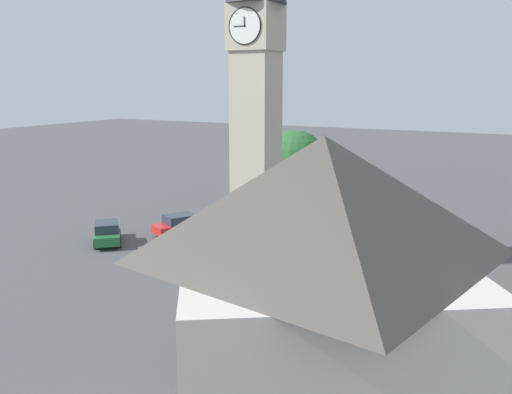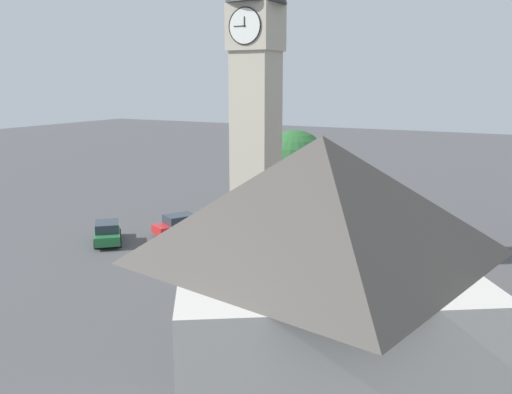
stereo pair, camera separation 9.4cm
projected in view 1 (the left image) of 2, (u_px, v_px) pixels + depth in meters
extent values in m
plane|color=#4C4C4F|center=(256.00, 266.00, 33.84)|extent=(200.00, 200.00, 0.00)
cube|color=#A59C89|center=(256.00, 261.00, 33.77)|extent=(2.87, 2.87, 0.60)
cube|color=#B7AD99|center=(256.00, 158.00, 32.45)|extent=(2.30, 2.30, 12.19)
cube|color=#B7AD99|center=(256.00, 28.00, 30.94)|extent=(2.57, 2.57, 2.53)
cylinder|color=white|center=(245.00, 26.00, 29.80)|extent=(1.93, 0.04, 1.93)
torus|color=black|center=(245.00, 26.00, 29.79)|extent=(1.99, 0.06, 1.99)
cube|color=black|center=(244.00, 22.00, 29.72)|extent=(0.05, 0.02, 0.54)
cube|color=black|center=(240.00, 26.00, 29.90)|extent=(0.73, 0.02, 0.04)
cylinder|color=white|center=(267.00, 30.00, 32.07)|extent=(1.93, 0.04, 1.93)
torus|color=black|center=(267.00, 30.00, 32.08)|extent=(1.99, 0.06, 1.99)
cube|color=#236B38|center=(271.00, 315.00, 25.36)|extent=(4.26, 3.90, 0.64)
cube|color=#28333D|center=(274.00, 302.00, 25.26)|extent=(2.61, 2.53, 0.64)
cylinder|color=black|center=(248.00, 330.00, 24.42)|extent=(0.64, 0.57, 0.64)
cylinder|color=black|center=(242.00, 315.00, 25.96)|extent=(0.64, 0.57, 0.64)
cylinder|color=black|center=(301.00, 325.00, 24.88)|extent=(0.64, 0.57, 0.64)
cylinder|color=black|center=(292.00, 311.00, 26.42)|extent=(0.64, 0.57, 0.64)
cube|color=black|center=(227.00, 323.00, 25.03)|extent=(1.14, 1.37, 0.16)
cube|color=red|center=(414.00, 269.00, 31.50)|extent=(4.44, 3.16, 0.64)
cube|color=#28333D|center=(417.00, 260.00, 31.26)|extent=(2.54, 2.25, 0.64)
cylinder|color=black|center=(387.00, 271.00, 31.99)|extent=(0.68, 0.45, 0.64)
cylinder|color=black|center=(404.00, 265.00, 32.98)|extent=(0.68, 0.45, 0.64)
cylinder|color=black|center=(424.00, 283.00, 30.13)|extent=(0.68, 0.45, 0.64)
cylinder|color=black|center=(440.00, 276.00, 31.12)|extent=(0.68, 0.45, 0.64)
cube|color=black|center=(385.00, 264.00, 33.08)|extent=(0.76, 1.58, 0.16)
cube|color=gold|center=(416.00, 307.00, 26.24)|extent=(4.43, 3.37, 0.64)
cube|color=#28333D|center=(420.00, 295.00, 26.11)|extent=(2.58, 2.34, 0.64)
cylinder|color=black|center=(394.00, 319.00, 25.53)|extent=(0.67, 0.49, 0.64)
cylinder|color=black|center=(387.00, 305.00, 27.10)|extent=(0.67, 0.49, 0.64)
cylinder|color=black|center=(447.00, 320.00, 25.49)|extent=(0.67, 0.49, 0.64)
cylinder|color=black|center=(437.00, 306.00, 27.06)|extent=(0.67, 0.49, 0.64)
cube|color=black|center=(374.00, 311.00, 26.32)|extent=(0.86, 1.54, 0.16)
cube|color=red|center=(181.00, 227.00, 40.64)|extent=(3.41, 4.42, 0.64)
cube|color=#28333D|center=(179.00, 219.00, 40.43)|extent=(2.36, 2.59, 0.64)
cylinder|color=black|center=(191.00, 226.00, 42.02)|extent=(0.49, 0.67, 0.64)
cylinder|color=black|center=(201.00, 230.00, 40.72)|extent=(0.49, 0.67, 0.64)
cylinder|color=black|center=(162.00, 231.00, 40.66)|extent=(0.49, 0.67, 0.64)
cylinder|color=black|center=(171.00, 235.00, 39.37)|extent=(0.49, 0.67, 0.64)
cube|color=black|center=(206.00, 226.00, 41.80)|extent=(1.53, 0.88, 0.16)
cube|color=#236B38|center=(107.00, 235.00, 38.57)|extent=(4.02, 4.17, 0.64)
cube|color=#28333D|center=(107.00, 227.00, 38.30)|extent=(2.57, 2.60, 0.64)
cylinder|color=black|center=(96.00, 235.00, 39.59)|extent=(0.59, 0.62, 0.64)
cylinder|color=black|center=(119.00, 233.00, 39.98)|extent=(0.59, 0.62, 0.64)
cylinder|color=black|center=(95.00, 244.00, 37.26)|extent=(0.59, 0.62, 0.64)
cylinder|color=black|center=(119.00, 243.00, 37.65)|extent=(0.59, 0.62, 0.64)
cube|color=black|center=(108.00, 230.00, 40.52)|extent=(1.31, 1.21, 0.16)
cylinder|color=#706656|center=(186.00, 257.00, 34.26)|extent=(0.13, 0.13, 0.82)
cylinder|color=#706656|center=(185.00, 258.00, 34.09)|extent=(0.13, 0.13, 0.82)
cube|color=#386BB7|center=(185.00, 246.00, 34.03)|extent=(0.30, 0.40, 0.60)
cylinder|color=#386BB7|center=(187.00, 246.00, 34.27)|extent=(0.09, 0.09, 0.60)
cylinder|color=#386BB7|center=(184.00, 248.00, 33.82)|extent=(0.09, 0.09, 0.60)
sphere|color=beige|center=(185.00, 239.00, 33.94)|extent=(0.22, 0.22, 0.22)
sphere|color=black|center=(185.00, 239.00, 33.94)|extent=(0.20, 0.20, 0.20)
cylinder|color=brown|center=(294.00, 203.00, 44.76)|extent=(0.44, 0.44, 2.87)
sphere|color=#28602D|center=(294.00, 163.00, 44.08)|extent=(5.27, 5.27, 5.27)
cube|color=beige|center=(318.00, 374.00, 15.00)|extent=(9.85, 9.82, 6.64)
pyramid|color=#47423D|center=(323.00, 198.00, 13.99)|extent=(10.34, 10.31, 3.18)
cube|color=#422819|center=(296.00, 381.00, 18.93)|extent=(0.96, 0.67, 2.10)
cylinder|color=black|center=(371.00, 230.00, 33.35)|extent=(0.12, 0.12, 4.61)
sphere|color=beige|center=(373.00, 190.00, 32.83)|extent=(0.36, 0.36, 0.36)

